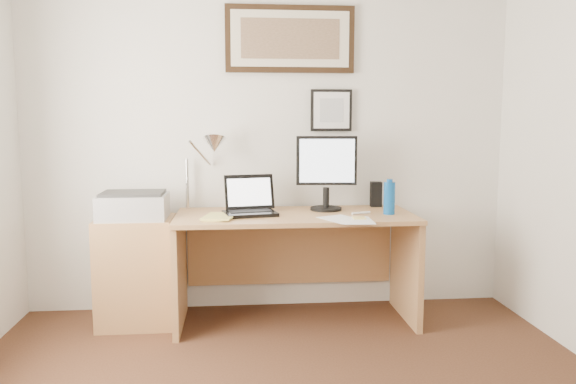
{
  "coord_description": "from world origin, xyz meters",
  "views": [
    {
      "loc": [
        -0.25,
        -2.09,
        1.37
      ],
      "look_at": [
        0.08,
        1.43,
        0.93
      ],
      "focal_mm": 35.0,
      "sensor_mm": 36.0,
      "label": 1
    }
  ],
  "objects": [
    {
      "name": "sticky_pad",
      "position": [
        0.54,
        1.39,
        0.76
      ],
      "size": [
        0.08,
        0.08,
        0.01
      ],
      "primitive_type": "cube",
      "rotation": [
        0.0,
        0.0,
        -0.04
      ],
      "color": "#EDD370",
      "rests_on": "desk"
    },
    {
      "name": "lcd_monitor",
      "position": [
        0.38,
        1.76,
        1.04
      ],
      "size": [
        0.42,
        0.22,
        0.52
      ],
      "color": "black",
      "rests_on": "desk"
    },
    {
      "name": "water_bottle",
      "position": [
        0.78,
        1.57,
        0.86
      ],
      "size": [
        0.08,
        0.08,
        0.22
      ],
      "primitive_type": "cylinder",
      "color": "#0C4D9C",
      "rests_on": "desk"
    },
    {
      "name": "book",
      "position": [
        -0.45,
        1.52,
        0.76
      ],
      "size": [
        0.24,
        0.29,
        0.02
      ],
      "primitive_type": "imported",
      "rotation": [
        0.0,
        0.0,
        -0.22
      ],
      "color": "#D9CE66",
      "rests_on": "desk"
    },
    {
      "name": "wall_back",
      "position": [
        0.0,
        2.0,
        1.25
      ],
      "size": [
        3.5,
        0.02,
        2.5
      ],
      "primitive_type": "cube",
      "color": "white",
      "rests_on": "ground"
    },
    {
      "name": "desk",
      "position": [
        0.15,
        1.72,
        0.51
      ],
      "size": [
        1.6,
        0.7,
        0.75
      ],
      "color": "#A67545",
      "rests_on": "floor"
    },
    {
      "name": "desk_lamp",
      "position": [
        -0.41,
        1.81,
        1.19
      ],
      "size": [
        0.29,
        0.27,
        0.53
      ],
      "color": "silver",
      "rests_on": "desk"
    },
    {
      "name": "speaker",
      "position": [
        0.78,
        1.91,
        0.84
      ],
      "size": [
        0.09,
        0.08,
        0.18
      ],
      "primitive_type": "cube",
      "rotation": [
        0.0,
        0.0,
        -0.08
      ],
      "color": "black",
      "rests_on": "desk"
    },
    {
      "name": "side_cabinet",
      "position": [
        -0.92,
        1.68,
        0.36
      ],
      "size": [
        0.5,
        0.4,
        0.73
      ],
      "primitive_type": "cube",
      "color": "#A67545",
      "rests_on": "floor"
    },
    {
      "name": "bottle_cap",
      "position": [
        0.78,
        1.57,
        0.98
      ],
      "size": [
        0.04,
        0.04,
        0.02
      ],
      "primitive_type": "cylinder",
      "color": "#0C4D9C",
      "rests_on": "water_bottle"
    },
    {
      "name": "laptop",
      "position": [
        -0.15,
        1.65,
        0.81
      ],
      "size": [
        0.38,
        0.35,
        0.26
      ],
      "color": "black",
      "rests_on": "desk"
    },
    {
      "name": "printer",
      "position": [
        -0.92,
        1.66,
        0.82
      ],
      "size": [
        0.44,
        0.34,
        0.18
      ],
      "color": "#A8A8AB",
      "rests_on": "side_cabinet"
    },
    {
      "name": "paper_sheet_b",
      "position": [
        0.51,
        1.33,
        0.75
      ],
      "size": [
        0.21,
        0.29,
        0.0
      ],
      "primitive_type": "cube",
      "rotation": [
        0.0,
        0.0,
        -0.05
      ],
      "color": "white",
      "rests_on": "desk"
    },
    {
      "name": "picture_small",
      "position": [
        0.45,
        1.97,
        1.45
      ],
      "size": [
        0.3,
        0.03,
        0.3
      ],
      "color": "black",
      "rests_on": "wall_back"
    },
    {
      "name": "paper_sheet_a",
      "position": [
        0.42,
        1.39,
        0.75
      ],
      "size": [
        0.31,
        0.35,
        0.0
      ],
      "primitive_type": "cube",
      "rotation": [
        0.0,
        0.0,
        0.45
      ],
      "color": "white",
      "rests_on": "desk"
    },
    {
      "name": "marker_pen",
      "position": [
        0.59,
        1.58,
        0.76
      ],
      "size": [
        0.14,
        0.06,
        0.02
      ],
      "primitive_type": "cylinder",
      "rotation": [
        0.0,
        1.57,
        0.35
      ],
      "color": "white",
      "rests_on": "desk"
    },
    {
      "name": "picture_large",
      "position": [
        0.15,
        1.97,
        1.95
      ],
      "size": [
        0.92,
        0.04,
        0.47
      ],
      "color": "black",
      "rests_on": "wall_back"
    }
  ]
}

